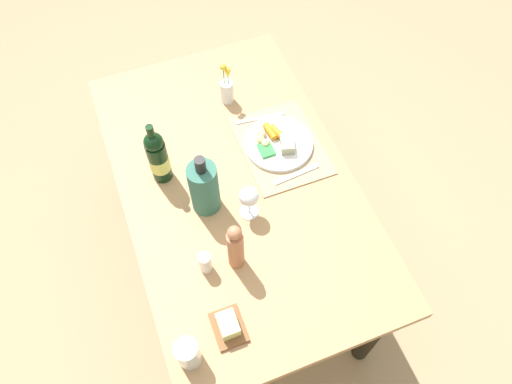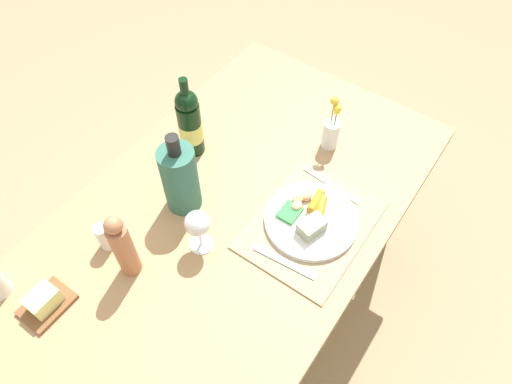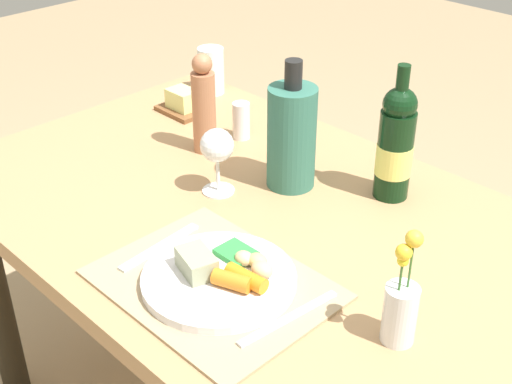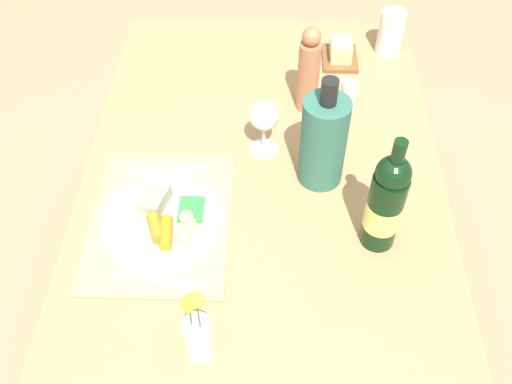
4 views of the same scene
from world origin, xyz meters
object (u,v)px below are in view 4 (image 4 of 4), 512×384
object	(u,v)px
dining_table	(262,219)
salt_shaker	(348,97)
flower_vase	(197,334)
water_tumbler	(390,35)
wine_bottle	(386,203)
pepper_mill	(309,71)
wine_glass	(263,117)
dinner_plate	(164,219)
knife	(161,280)
fork	(169,170)
cooler_bottle	(323,141)
butter_dish	(340,53)

from	to	relation	value
dining_table	salt_shaker	size ratio (longest dim) A/B	15.55
flower_vase	salt_shaker	distance (m)	0.77
dining_table	water_tumbler	size ratio (longest dim) A/B	11.06
flower_vase	wine_bottle	size ratio (longest dim) A/B	0.70
water_tumbler	pepper_mill	size ratio (longest dim) A/B	0.54
flower_vase	pepper_mill	xyz separation A→B (m)	(-0.72, 0.22, 0.05)
wine_glass	salt_shaker	bearing A→B (deg)	125.24
dinner_plate	knife	xyz separation A→B (m)	(0.15, 0.01, -0.01)
fork	cooler_bottle	xyz separation A→B (m)	(0.00, 0.36, 0.11)
dining_table	cooler_bottle	xyz separation A→B (m)	(-0.06, 0.14, 0.22)
knife	wine_bottle	size ratio (longest dim) A/B	0.70
dinner_plate	wine_bottle	size ratio (longest dim) A/B	0.93
cooler_bottle	salt_shaker	world-z (taller)	cooler_bottle
cooler_bottle	salt_shaker	size ratio (longest dim) A/B	3.09
flower_vase	water_tumbler	distance (m)	1.08
knife	pepper_mill	xyz separation A→B (m)	(-0.57, 0.31, 0.11)
wine_glass	fork	bearing A→B (deg)	-68.97
flower_vase	butter_dish	size ratio (longest dim) A/B	1.59
dining_table	wine_bottle	distance (m)	0.36
flower_vase	pepper_mill	distance (m)	0.75
cooler_bottle	wine_bottle	world-z (taller)	wine_bottle
dining_table	flower_vase	world-z (taller)	flower_vase
fork	knife	size ratio (longest dim) A/B	0.92
pepper_mill	flower_vase	bearing A→B (deg)	-16.90
dining_table	butter_dish	size ratio (longest dim) A/B	11.12
wine_bottle	water_tumbler	bearing A→B (deg)	171.54
dinner_plate	fork	size ratio (longest dim) A/B	1.43
water_tumbler	dinner_plate	bearing A→B (deg)	-40.42
knife	flower_vase	xyz separation A→B (m)	(0.15, 0.09, 0.06)
fork	water_tumbler	distance (m)	0.78
wine_glass	water_tumbler	bearing A→B (deg)	139.77
dining_table	water_tumbler	distance (m)	0.69
pepper_mill	wine_bottle	xyz separation A→B (m)	(0.44, 0.14, 0.01)
water_tumbler	butter_dish	distance (m)	0.15
knife	pepper_mill	distance (m)	0.65
dinner_plate	butter_dish	xyz separation A→B (m)	(-0.62, 0.43, 0.00)
salt_shaker	pepper_mill	bearing A→B (deg)	-97.29
knife	water_tumbler	distance (m)	1.00
knife	flower_vase	size ratio (longest dim) A/B	1.01
cooler_bottle	wine_bottle	distance (m)	0.22
cooler_bottle	butter_dish	bearing A→B (deg)	170.51
dinner_plate	cooler_bottle	size ratio (longest dim) A/B	0.96
cooler_bottle	butter_dish	xyz separation A→B (m)	(-0.47, 0.08, -0.09)
fork	flower_vase	size ratio (longest dim) A/B	0.93
cooler_bottle	pepper_mill	size ratio (longest dim) A/B	1.19
flower_vase	salt_shaker	size ratio (longest dim) A/B	2.22
flower_vase	butter_dish	bearing A→B (deg)	160.86
dinner_plate	fork	bearing A→B (deg)	-175.59
wine_bottle	pepper_mill	bearing A→B (deg)	-161.93
dinner_plate	pepper_mill	world-z (taller)	pepper_mill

